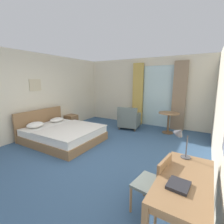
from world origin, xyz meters
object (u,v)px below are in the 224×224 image
armchair_by_window (129,120)px  framed_picture (35,85)px  desk_chair (155,182)px  bed (62,133)px  desk_lamp (181,136)px  round_cafe_table (169,118)px  nightstand (71,121)px  closed_book (178,185)px  writing_desk (185,185)px

armchair_by_window → framed_picture: size_ratio=2.15×
framed_picture → desk_chair: bearing=-15.7°
bed → desk_lamp: bearing=-13.0°
desk_chair → framed_picture: (-4.35, 1.22, 1.21)m
bed → armchair_by_window: bearing=61.5°
armchair_by_window → round_cafe_table: 1.44m
nightstand → framed_picture: 1.95m
desk_chair → framed_picture: framed_picture is taller
closed_book → framed_picture: (-4.68, 1.56, 0.94)m
nightstand → closed_book: closed_book is taller
desk_chair → armchair_by_window: 4.00m
framed_picture → closed_book: bearing=-18.4°
writing_desk → desk_lamp: 0.70m
nightstand → desk_chair: 4.84m
closed_book → round_cafe_table: bearing=108.1°
nightstand → writing_desk: size_ratio=0.37×
bed → desk_chair: 3.45m
desk_lamp → armchair_by_window: size_ratio=0.52×
desk_lamp → armchair_by_window: 3.82m
desk_lamp → round_cafe_table: 3.39m
bed → round_cafe_table: 3.61m
desk_chair → armchair_by_window: armchair_by_window is taller
desk_lamp → closed_book: bearing=-81.9°
writing_desk → bed: bearing=159.5°
bed → writing_desk: bed is taller
round_cafe_table → framed_picture: bearing=-146.8°
armchair_by_window → desk_lamp: bearing=-53.6°
bed → framed_picture: framed_picture is taller
desk_lamp → bed: bearing=167.0°
bed → nightstand: (-0.91, 1.29, -0.01)m
writing_desk → framed_picture: size_ratio=3.19×
nightstand → desk_chair: size_ratio=0.55×
writing_desk → round_cafe_table: bearing=104.3°
closed_book → round_cafe_table: size_ratio=0.33×
bed → desk_lamp: desk_lamp is taller
closed_book → writing_desk: bearing=84.0°
desk_chair → framed_picture: bearing=164.3°
writing_desk → framed_picture: framed_picture is taller
desk_lamp → round_cafe_table: (-0.82, 3.25, -0.50)m
writing_desk → framed_picture: bearing=164.1°
desk_lamp → closed_book: (0.11, -0.77, -0.29)m
desk_lamp → round_cafe_table: bearing=104.1°
nightstand → desk_lamp: size_ratio=1.04×
round_cafe_table → framed_picture: size_ratio=1.84×
armchair_by_window → writing_desk: bearing=-56.3°
nightstand → armchair_by_window: bearing=24.0°
bed → nightstand: 1.57m
round_cafe_table → nightstand: bearing=-161.6°
bed → writing_desk: (3.59, -1.34, 0.40)m
writing_desk → armchair_by_window: (-2.38, 3.57, -0.30)m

